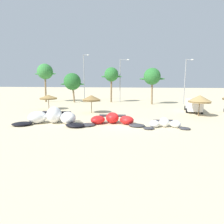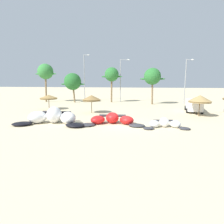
{
  "view_description": "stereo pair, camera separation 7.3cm",
  "coord_description": "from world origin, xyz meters",
  "views": [
    {
      "loc": [
        2.25,
        -19.2,
        4.52
      ],
      "look_at": [
        -1.53,
        2.0,
        1.0
      ],
      "focal_mm": 29.6,
      "sensor_mm": 36.0,
      "label": 1
    },
    {
      "loc": [
        2.32,
        -19.18,
        4.52
      ],
      "look_at": [
        -1.53,
        2.0,
        1.0
      ],
      "focal_mm": 29.6,
      "sensor_mm": 36.0,
      "label": 2
    }
  ],
  "objects": [
    {
      "name": "parked_car_second",
      "position": [
        9.63,
        10.72,
        1.09
      ],
      "size": [
        2.74,
        5.42,
        1.84
      ],
      "color": "white",
      "rests_on": "ground"
    },
    {
      "name": "lamppost_west",
      "position": [
        -12.22,
        24.1,
        5.99
      ],
      "size": [
        1.48,
        0.24,
        10.95
      ],
      "color": "gray",
      "rests_on": "ground"
    },
    {
      "name": "kite_far_left",
      "position": [
        -7.59,
        -0.88,
        0.69
      ],
      "size": [
        8.17,
        4.02,
        1.81
      ],
      "color": "black",
      "rests_on": "ground"
    },
    {
      "name": "lamppost_east_center",
      "position": [
        10.21,
        20.4,
        5.0
      ],
      "size": [
        1.48,
        0.24,
        8.99
      ],
      "color": "gray",
      "rests_on": "ground"
    },
    {
      "name": "palm_left",
      "position": [
        -13.53,
        19.68,
        4.55
      ],
      "size": [
        5.58,
        3.72,
        6.45
      ],
      "color": "#7F6647",
      "rests_on": "ground"
    },
    {
      "name": "palm_left_of_gap",
      "position": [
        -5.14,
        21.58,
        6.05
      ],
      "size": [
        4.65,
        3.1,
        7.69
      ],
      "color": "brown",
      "rests_on": "ground"
    },
    {
      "name": "kite_left_of_center",
      "position": [
        4.3,
        -0.5,
        0.37
      ],
      "size": [
        4.74,
        2.54,
        0.98
      ],
      "color": "#333338",
      "rests_on": "ground"
    },
    {
      "name": "kite_left",
      "position": [
        -1.17,
        0.15,
        0.46
      ],
      "size": [
        7.17,
        3.73,
        1.2
      ],
      "color": "#333338",
      "rests_on": "ground"
    },
    {
      "name": "ground_plane",
      "position": [
        0.0,
        0.0,
        0.0
      ],
      "size": [
        260.0,
        260.0,
        0.0
      ],
      "primitive_type": "plane",
      "color": "beige"
    },
    {
      "name": "beach_umbrella_near_palms",
      "position": [
        9.37,
        6.64,
        2.32
      ],
      "size": [
        2.91,
        2.91,
        2.81
      ],
      "color": "brown",
      "rests_on": "ground"
    },
    {
      "name": "lamppost_west_center",
      "position": [
        -3.12,
        22.21,
        5.3
      ],
      "size": [
        2.12,
        0.24,
        9.44
      ],
      "color": "gray",
      "rests_on": "ground"
    },
    {
      "name": "palm_leftmost",
      "position": [
        -19.79,
        19.51,
        6.73
      ],
      "size": [
        5.13,
        3.42,
        8.52
      ],
      "color": "brown",
      "rests_on": "ground"
    },
    {
      "name": "beach_umbrella_middle",
      "position": [
        -5.41,
        6.66,
        2.2
      ],
      "size": [
        2.66,
        2.66,
        2.63
      ],
      "color": "brown",
      "rests_on": "ground"
    },
    {
      "name": "palm_center_left",
      "position": [
        3.57,
        19.15,
        5.55
      ],
      "size": [
        5.01,
        3.34,
        7.29
      ],
      "color": "#7F6647",
      "rests_on": "ground"
    },
    {
      "name": "beach_umbrella_near_van",
      "position": [
        -13.37,
        8.79,
        2.06
      ],
      "size": [
        2.86,
        2.86,
        2.42
      ],
      "color": "brown",
      "rests_on": "ground"
    }
  ]
}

